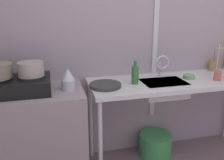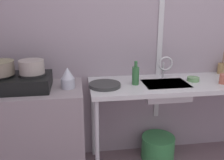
# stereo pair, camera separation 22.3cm
# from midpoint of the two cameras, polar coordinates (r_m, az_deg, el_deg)

# --- Properties ---
(wall_back) EXTENTS (4.62, 0.10, 2.58)m
(wall_back) POSITION_cam_midpoint_polar(r_m,az_deg,el_deg) (2.57, 4.65, 11.17)
(wall_back) COLOR #A0909C
(wall_back) RESTS_ON ground
(wall_metal_strip) EXTENTS (0.05, 0.01, 2.06)m
(wall_metal_strip) POSITION_cam_midpoint_polar(r_m,az_deg,el_deg) (2.54, 7.49, 13.94)
(wall_metal_strip) COLOR silver
(counter_concrete) EXTENTS (1.16, 0.56, 0.85)m
(counter_concrete) POSITION_cam_midpoint_polar(r_m,az_deg,el_deg) (2.41, -23.25, -12.30)
(counter_concrete) COLOR gray
(counter_concrete) RESTS_ON ground
(counter_sink) EXTENTS (1.71, 0.56, 0.85)m
(counter_sink) POSITION_cam_midpoint_polar(r_m,az_deg,el_deg) (2.47, 12.20, -1.35)
(counter_sink) COLOR silver
(counter_sink) RESTS_ON ground
(stove) EXTENTS (0.56, 0.38, 0.14)m
(stove) POSITION_cam_midpoint_polar(r_m,az_deg,el_deg) (2.22, -23.85, -1.14)
(stove) COLOR black
(stove) RESTS_ON counter_concrete
(pot_on_right_burner) EXTENTS (0.21, 0.21, 0.11)m
(pot_on_right_burner) POSITION_cam_midpoint_polar(r_m,az_deg,el_deg) (2.17, -20.75, 2.33)
(pot_on_right_burner) COLOR #A59A91
(pot_on_right_burner) RESTS_ON stove
(percolator) EXTENTS (0.12, 0.12, 0.18)m
(percolator) POSITION_cam_midpoint_polar(r_m,az_deg,el_deg) (2.15, -12.83, 0.08)
(percolator) COLOR silver
(percolator) RESTS_ON counter_concrete
(sink_basin) EXTENTS (0.41, 0.30, 0.14)m
(sink_basin) POSITION_cam_midpoint_polar(r_m,az_deg,el_deg) (2.38, 8.94, -1.97)
(sink_basin) COLOR silver
(sink_basin) RESTS_ON counter_sink
(faucet) EXTENTS (0.14, 0.08, 0.22)m
(faucet) POSITION_cam_midpoint_polar(r_m,az_deg,el_deg) (2.45, 8.69, 3.69)
(faucet) COLOR silver
(faucet) RESTS_ON counter_sink
(frying_pan) EXTENTS (0.28, 0.28, 0.03)m
(frying_pan) POSITION_cam_midpoint_polar(r_m,az_deg,el_deg) (2.19, -4.44, -1.24)
(frying_pan) COLOR #333434
(frying_pan) RESTS_ON counter_sink
(cup_by_rack) EXTENTS (0.07, 0.07, 0.09)m
(cup_by_rack) POSITION_cam_midpoint_polar(r_m,az_deg,el_deg) (2.52, 20.49, 0.88)
(cup_by_rack) COLOR #B15B48
(cup_by_rack) RESTS_ON counter_sink
(small_bowl_on_drainboard) EXTENTS (0.11, 0.11, 0.04)m
(small_bowl_on_drainboard) POSITION_cam_midpoint_polar(r_m,az_deg,el_deg) (2.50, 14.60, 0.69)
(small_bowl_on_drainboard) COLOR #6DA064
(small_bowl_on_drainboard) RESTS_ON counter_sink
(bottle_by_sink) EXTENTS (0.06, 0.06, 0.21)m
(bottle_by_sink) POSITION_cam_midpoint_polar(r_m,az_deg,el_deg) (2.25, 2.42, 1.22)
(bottle_by_sink) COLOR #326A39
(bottle_by_sink) RESTS_ON counter_sink
(utensil_jar) EXTENTS (0.09, 0.09, 0.23)m
(utensil_jar) POSITION_cam_midpoint_polar(r_m,az_deg,el_deg) (2.87, 19.90, 3.05)
(utensil_jar) COLOR #9C7C4B
(utensil_jar) RESTS_ON counter_sink
(bucket_on_floor) EXTENTS (0.34, 0.34, 0.24)m
(bucket_on_floor) POSITION_cam_midpoint_polar(r_m,az_deg,el_deg) (2.76, 7.42, -14.36)
(bucket_on_floor) COLOR #3E9650
(bucket_on_floor) RESTS_ON ground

